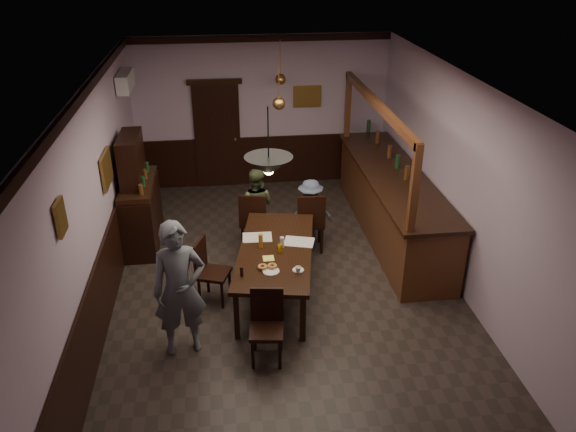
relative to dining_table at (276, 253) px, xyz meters
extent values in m
cube|color=#2D2621|center=(0.16, 0.09, -0.69)|extent=(5.00, 8.00, 0.01)
cube|color=white|center=(0.16, 0.09, 2.31)|extent=(5.00, 8.00, 0.01)
cube|color=#C6ACC8|center=(0.16, 4.09, 0.81)|extent=(5.00, 0.01, 3.00)
cube|color=#C6ACC8|center=(0.16, -3.91, 0.81)|extent=(5.00, 0.01, 3.00)
cube|color=#C6ACC8|center=(-2.34, 0.09, 0.81)|extent=(0.01, 8.00, 3.00)
cube|color=#C6ACC8|center=(2.66, 0.09, 0.81)|extent=(0.01, 8.00, 3.00)
cube|color=black|center=(0.00, 0.00, 0.03)|extent=(1.38, 2.34, 0.06)
cube|color=black|center=(-0.60, -0.93, -0.34)|extent=(0.07, 0.07, 0.69)
cube|color=black|center=(0.23, -1.08, -0.34)|extent=(0.07, 0.07, 0.69)
cube|color=black|center=(-0.23, 1.08, -0.34)|extent=(0.07, 0.07, 0.69)
cube|color=black|center=(0.60, 0.93, -0.34)|extent=(0.07, 0.07, 0.69)
cube|color=black|center=(-0.20, 1.41, -0.21)|extent=(0.52, 0.52, 0.05)
cube|color=black|center=(-0.24, 1.21, 0.07)|extent=(0.44, 0.13, 0.52)
cube|color=black|center=(0.01, 1.55, -0.46)|extent=(0.04, 0.04, 0.45)
cube|color=black|center=(-0.33, 1.62, -0.46)|extent=(0.04, 0.04, 0.45)
cube|color=black|center=(-0.06, 1.20, -0.46)|extent=(0.04, 0.04, 0.45)
cube|color=black|center=(-0.41, 1.27, -0.46)|extent=(0.04, 0.04, 0.45)
cube|color=black|center=(0.69, 1.25, -0.21)|extent=(0.47, 0.47, 0.05)
cube|color=black|center=(0.68, 1.04, 0.08)|extent=(0.45, 0.07, 0.53)
cube|color=black|center=(0.88, 1.42, -0.46)|extent=(0.04, 0.04, 0.46)
cube|color=black|center=(0.52, 1.44, -0.46)|extent=(0.04, 0.04, 0.46)
cube|color=black|center=(0.86, 1.05, -0.46)|extent=(0.04, 0.04, 0.46)
cube|color=black|center=(0.50, 1.08, -0.46)|extent=(0.04, 0.04, 0.46)
cube|color=black|center=(-0.25, -1.38, -0.26)|extent=(0.45, 0.45, 0.05)
cube|color=black|center=(-0.23, -1.20, 0.00)|extent=(0.40, 0.09, 0.48)
cube|color=black|center=(-0.44, -1.51, -0.48)|extent=(0.04, 0.04, 0.41)
cube|color=black|center=(-0.12, -1.56, -0.48)|extent=(0.04, 0.04, 0.41)
cube|color=black|center=(-0.39, -1.19, -0.48)|extent=(0.04, 0.04, 0.41)
cube|color=black|center=(-0.07, -1.24, -0.48)|extent=(0.04, 0.04, 0.41)
cube|color=black|center=(-0.87, -0.04, -0.25)|extent=(0.52, 0.52, 0.05)
cube|color=black|center=(-1.05, 0.02, 0.02)|extent=(0.18, 0.40, 0.49)
cube|color=black|center=(-0.77, -0.25, -0.48)|extent=(0.04, 0.04, 0.42)
cube|color=black|center=(-0.66, 0.06, -0.48)|extent=(0.04, 0.04, 0.42)
cube|color=black|center=(-1.08, -0.14, -0.48)|extent=(0.04, 0.04, 0.42)
cube|color=black|center=(-0.97, 0.17, -0.48)|extent=(0.04, 0.04, 0.42)
imported|color=slate|center=(-1.26, -1.04, 0.20)|extent=(0.71, 0.53, 1.77)
imported|color=#4B5533|center=(-0.16, 1.61, -0.03)|extent=(0.76, 0.68, 1.30)
imported|color=#505A72|center=(0.72, 1.44, -0.12)|extent=(0.76, 0.48, 1.14)
cube|color=silver|center=(-0.23, 0.35, 0.07)|extent=(0.43, 0.32, 0.01)
cube|color=silver|center=(0.35, 0.15, 0.07)|extent=(0.49, 0.41, 0.01)
cube|color=#F2FA5C|center=(-0.12, -0.24, 0.07)|extent=(0.17, 0.17, 0.00)
cylinder|color=white|center=(0.24, -0.59, 0.07)|extent=(0.15, 0.15, 0.01)
imported|color=white|center=(0.23, -0.64, 0.11)|extent=(0.09, 0.09, 0.07)
cylinder|color=white|center=(-0.12, -0.58, 0.07)|extent=(0.22, 0.22, 0.01)
torus|color=#C68C47|center=(-0.22, -0.50, 0.10)|extent=(0.13, 0.13, 0.04)
torus|color=#C68C47|center=(-0.10, -0.50, 0.10)|extent=(0.13, 0.13, 0.04)
cylinder|color=gold|center=(0.05, -0.10, 0.12)|extent=(0.07, 0.07, 0.12)
cylinder|color=#BF721E|center=(-0.20, 0.08, 0.16)|extent=(0.06, 0.06, 0.20)
cylinder|color=silver|center=(0.10, 0.05, 0.14)|extent=(0.06, 0.06, 0.15)
cylinder|color=black|center=(-0.50, -0.64, 0.13)|extent=(0.04, 0.04, 0.14)
cube|color=black|center=(-2.04, 1.77, -0.17)|extent=(0.51, 1.43, 1.02)
cube|color=black|center=(-2.04, 1.77, 0.39)|extent=(0.49, 1.38, 0.08)
cube|color=black|center=(-2.09, 1.77, 0.80)|extent=(0.31, 0.92, 0.82)
cube|color=#4F2315|center=(2.16, 1.60, -0.15)|extent=(0.88, 4.12, 1.08)
cube|color=black|center=(2.14, 1.60, 0.41)|extent=(0.98, 4.22, 0.06)
cube|color=#4F2315|center=(1.77, 1.60, 1.62)|extent=(0.10, 4.02, 0.12)
cube|color=#4F2315|center=(1.77, -0.36, 1.03)|extent=(0.10, 0.10, 1.28)
cube|color=#4F2315|center=(1.77, 3.56, 1.03)|extent=(0.10, 0.10, 1.28)
cube|color=black|center=(-0.74, 4.04, 0.36)|extent=(0.90, 0.06, 2.10)
cube|color=white|center=(-2.22, 2.99, 1.76)|extent=(0.20, 0.85, 0.30)
cube|color=olive|center=(-2.30, -1.51, 1.46)|extent=(0.04, 0.28, 0.36)
cube|color=olive|center=(-2.30, 0.89, 1.01)|extent=(0.04, 0.62, 0.48)
cube|color=olive|center=(1.06, 4.05, 1.11)|extent=(0.55, 0.04, 0.42)
cylinder|color=black|center=(-0.15, -0.79, 1.97)|extent=(0.02, 0.02, 0.69)
cone|color=black|center=(-0.15, -0.79, 1.63)|extent=(0.56, 0.56, 0.22)
sphere|color=#FFD88C|center=(-0.15, -0.79, 1.58)|extent=(0.12, 0.12, 0.12)
cylinder|color=#BF8C3F|center=(0.26, 1.84, 1.96)|extent=(0.02, 0.02, 0.70)
cone|color=#BF8C3F|center=(0.26, 1.84, 1.61)|extent=(0.20, 0.20, 0.22)
sphere|color=#FFD88C|center=(0.26, 1.84, 1.56)|extent=(0.12, 0.12, 0.12)
cylinder|color=#BF8C3F|center=(0.46, 3.42, 1.96)|extent=(0.02, 0.02, 0.70)
cone|color=#BF8C3F|center=(0.46, 3.42, 1.61)|extent=(0.20, 0.20, 0.22)
sphere|color=#FFD88C|center=(0.46, 3.42, 1.56)|extent=(0.12, 0.12, 0.12)
camera|label=1|loc=(-0.66, -6.73, 4.00)|focal=35.00mm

